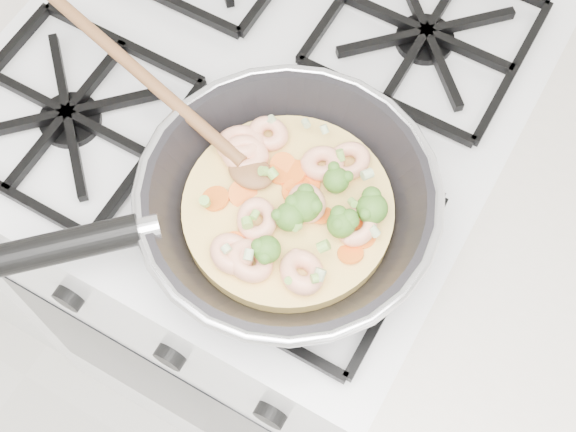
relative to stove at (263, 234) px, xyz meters
The scene contains 2 objects.
stove is the anchor object (origin of this frame).
skillet 0.53m from the stove, 49.54° to the right, with size 0.49×0.39×0.09m.
Camera 1 is at (0.30, 1.26, 1.67)m, focal length 49.27 mm.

